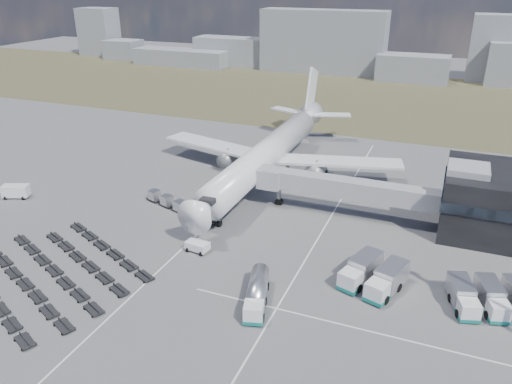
% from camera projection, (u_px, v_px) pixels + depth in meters
% --- Properties ---
extents(ground, '(420.00, 420.00, 0.00)m').
position_uv_depth(ground, '(193.00, 252.00, 73.43)').
color(ground, '#565659').
rests_on(ground, ground).
extents(grass_strip, '(420.00, 90.00, 0.01)m').
position_uv_depth(grass_strip, '(351.00, 96.00, 166.82)').
color(grass_strip, brown).
rests_on(grass_strip, ground).
extents(lane_markings, '(47.12, 110.00, 0.01)m').
position_uv_depth(lane_markings, '(262.00, 256.00, 72.64)').
color(lane_markings, silver).
rests_on(lane_markings, ground).
extents(jet_bridge, '(30.30, 3.80, 7.05)m').
position_uv_depth(jet_bridge, '(334.00, 186.00, 83.30)').
color(jet_bridge, '#939399').
rests_on(jet_bridge, ground).
extents(airliner, '(51.59, 64.53, 17.62)m').
position_uv_depth(airliner, '(270.00, 152.00, 98.79)').
color(airliner, white).
rests_on(airliner, ground).
extents(skyline, '(307.77, 24.99, 24.52)m').
position_uv_depth(skyline, '(383.00, 55.00, 194.92)').
color(skyline, gray).
rests_on(skyline, ground).
extents(fuel_tanker, '(4.84, 9.73, 3.05)m').
position_uv_depth(fuel_tanker, '(257.00, 293.00, 61.52)').
color(fuel_tanker, white).
rests_on(fuel_tanker, ground).
extents(pushback_tug, '(3.63, 2.33, 1.52)m').
position_uv_depth(pushback_tug, '(198.00, 247.00, 73.50)').
color(pushback_tug, white).
rests_on(pushback_tug, ground).
extents(utility_van, '(5.09, 3.65, 2.45)m').
position_uv_depth(utility_van, '(16.00, 192.00, 90.85)').
color(utility_van, white).
rests_on(utility_van, ground).
extents(catering_truck, '(3.16, 6.85, 3.07)m').
position_uv_depth(catering_truck, '(316.00, 170.00, 99.77)').
color(catering_truck, white).
rests_on(catering_truck, ground).
extents(service_trucks_near, '(8.56, 9.38, 3.12)m').
position_uv_depth(service_trucks_near, '(373.00, 275.00, 64.86)').
color(service_trucks_near, white).
rests_on(service_trucks_near, ground).
extents(service_trucks_far, '(10.89, 9.41, 2.81)m').
position_uv_depth(service_trucks_far, '(492.00, 298.00, 60.65)').
color(service_trucks_far, white).
rests_on(service_trucks_far, ground).
extents(uld_row, '(16.11, 6.92, 1.80)m').
position_uv_depth(uld_row, '(180.00, 206.00, 85.56)').
color(uld_row, black).
rests_on(uld_row, ground).
extents(baggage_dollies, '(30.60, 26.87, 0.71)m').
position_uv_depth(baggage_dollies, '(51.00, 271.00, 68.17)').
color(baggage_dollies, black).
rests_on(baggage_dollies, ground).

